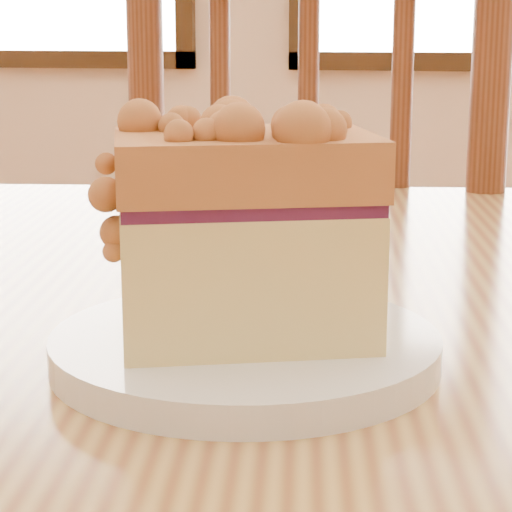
% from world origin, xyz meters
% --- Properties ---
extents(cafe_table_main, '(1.33, 0.98, 0.75)m').
position_xyz_m(cafe_table_main, '(0.08, 0.10, 0.65)').
color(cafe_table_main, tan).
rests_on(cafe_table_main, ground).
extents(cafe_chair_main, '(0.53, 0.53, 1.04)m').
position_xyz_m(cafe_chair_main, '(-0.02, 0.69, 0.52)').
color(cafe_chair_main, brown).
rests_on(cafe_chair_main, ground).
extents(plate, '(0.19, 0.19, 0.02)m').
position_xyz_m(plate, '(0.01, -0.07, 0.76)').
color(plate, white).
rests_on(plate, cafe_table_main).
extents(cake_slice, '(0.15, 0.13, 0.12)m').
position_xyz_m(cake_slice, '(0.00, -0.07, 0.82)').
color(cake_slice, '#E7CE82').
rests_on(cake_slice, plate).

